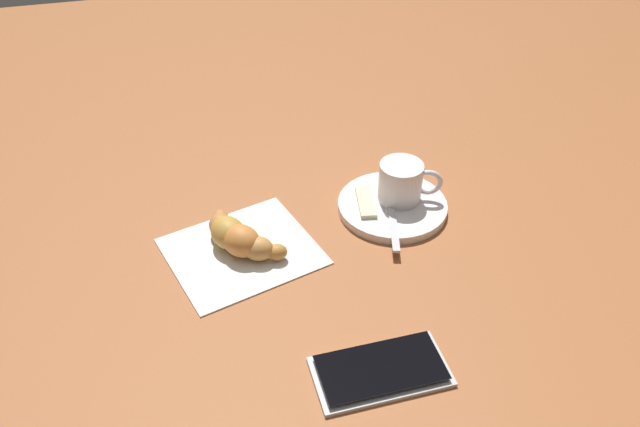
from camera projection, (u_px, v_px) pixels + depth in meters
name	position (u px, v px, depth m)	size (l,w,h in m)	color
ground_plane	(321.00, 228.00, 0.83)	(1.80, 1.80, 0.00)	#A05B32
saucer	(392.00, 206.00, 0.86)	(0.14, 0.14, 0.01)	white
espresso_cup	(402.00, 182.00, 0.85)	(0.08, 0.06, 0.05)	white
teaspoon	(391.00, 208.00, 0.84)	(0.05, 0.13, 0.01)	silver
sugar_packet	(366.00, 202.00, 0.85)	(0.06, 0.02, 0.01)	beige
napkin	(242.00, 251.00, 0.80)	(0.17, 0.15, 0.00)	white
croissant	(237.00, 237.00, 0.79)	(0.09, 0.11, 0.04)	#BF773D
cell_phone	(385.00, 369.00, 0.65)	(0.14, 0.07, 0.01)	#B5B7B9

